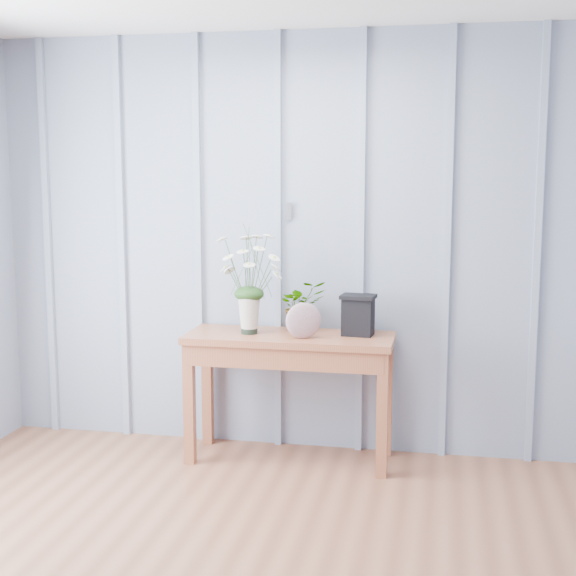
% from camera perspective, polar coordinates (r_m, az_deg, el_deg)
% --- Properties ---
extents(room_shell, '(4.00, 4.50, 2.50)m').
position_cam_1_polar(room_shell, '(3.47, -1.23, 13.24)').
color(room_shell, '#8B97AF').
rests_on(room_shell, ground).
extents(sideboard, '(1.20, 0.45, 0.75)m').
position_cam_1_polar(sideboard, '(4.67, 0.12, -4.71)').
color(sideboard, brown).
rests_on(sideboard, ground).
extents(daisy_vase, '(0.43, 0.32, 0.60)m').
position_cam_1_polar(daisy_vase, '(4.62, -2.80, 1.35)').
color(daisy_vase, black).
rests_on(daisy_vase, sideboard).
extents(spider_plant, '(0.35, 0.34, 0.30)m').
position_cam_1_polar(spider_plant, '(4.73, 1.00, -1.25)').
color(spider_plant, '#193D15').
rests_on(spider_plant, sideboard).
extents(felt_disc_vessel, '(0.21, 0.14, 0.21)m').
position_cam_1_polar(felt_disc_vessel, '(4.51, 1.11, -2.34)').
color(felt_disc_vessel, '#7E4361').
rests_on(felt_disc_vessel, sideboard).
extents(carved_box, '(0.21, 0.17, 0.24)m').
position_cam_1_polar(carved_box, '(4.62, 5.00, -1.90)').
color(carved_box, black).
rests_on(carved_box, sideboard).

